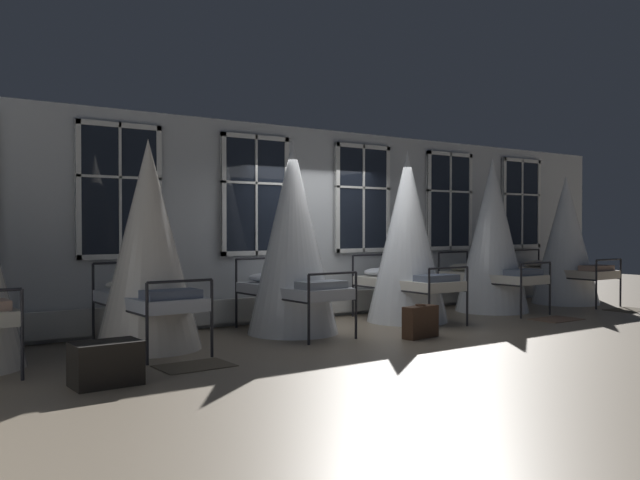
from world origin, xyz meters
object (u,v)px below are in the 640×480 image
(cot_sixth, at_px, (566,242))
(cot_second, at_px, (149,248))
(cot_third, at_px, (293,240))
(suitcase_dark, at_px, (420,322))
(travel_trunk, at_px, (106,363))
(cot_fifth, at_px, (492,237))
(cot_fourth, at_px, (407,239))

(cot_sixth, bearing_deg, cot_second, 90.77)
(cot_third, bearing_deg, cot_sixth, -91.25)
(suitcase_dark, height_order, travel_trunk, suitcase_dark)
(cot_fifth, bearing_deg, travel_trunk, 101.84)
(cot_second, height_order, cot_third, cot_third)
(cot_fifth, relative_size, cot_sixth, 1.09)
(cot_second, height_order, cot_fourth, cot_fourth)
(cot_second, relative_size, cot_fifth, 0.95)
(travel_trunk, bearing_deg, cot_sixth, 9.78)
(cot_third, height_order, travel_trunk, cot_third)
(cot_fourth, distance_m, suitcase_dark, 2.00)
(cot_fourth, bearing_deg, cot_second, 91.26)
(cot_sixth, xyz_separation_m, suitcase_dark, (-5.32, -1.39, -1.02))
(suitcase_dark, bearing_deg, cot_fifth, 17.15)
(cot_second, xyz_separation_m, cot_fourth, (4.36, -0.02, 0.07))
(cot_second, bearing_deg, cot_third, -89.89)
(cot_third, distance_m, travel_trunk, 3.82)
(cot_third, xyz_separation_m, travel_trunk, (-3.24, -1.67, -1.13))
(cot_fourth, relative_size, suitcase_dark, 4.78)
(cot_third, relative_size, cot_fifth, 1.00)
(cot_fourth, height_order, cot_sixth, cot_fourth)
(cot_second, bearing_deg, cot_fifth, -90.08)
(cot_second, height_order, travel_trunk, cot_second)
(cot_second, distance_m, cot_sixth, 8.70)
(travel_trunk, bearing_deg, cot_second, 56.94)
(cot_third, distance_m, suitcase_dark, 2.15)
(cot_fifth, xyz_separation_m, travel_trunk, (-7.58, -1.70, -1.14))
(cot_third, height_order, cot_sixth, cot_third)
(cot_fifth, height_order, suitcase_dark, cot_fifth)
(suitcase_dark, distance_m, travel_trunk, 4.46)
(cot_fifth, distance_m, suitcase_dark, 3.61)
(cot_sixth, xyz_separation_m, travel_trunk, (-9.76, -1.68, -1.02))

